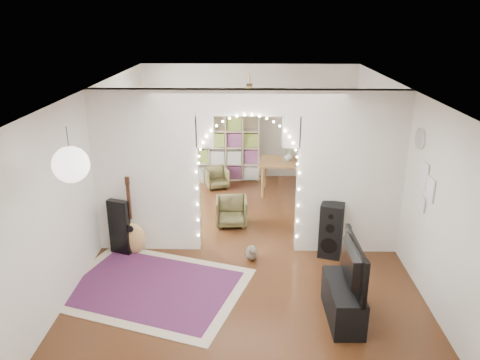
{
  "coord_description": "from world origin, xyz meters",
  "views": [
    {
      "loc": [
        0.05,
        -7.17,
        3.8
      ],
      "look_at": [
        -0.13,
        0.3,
        1.12
      ],
      "focal_mm": 35.0,
      "sensor_mm": 36.0,
      "label": 1
    }
  ],
  "objects_px": {
    "floor_speaker": "(331,230)",
    "dining_table": "(288,164)",
    "bookcase": "(226,146)",
    "media_console": "(343,302)",
    "dining_chair_left": "(217,178)",
    "acoustic_guitar": "(131,226)",
    "dining_chair_right": "(231,212)"
  },
  "relations": [
    {
      "from": "floor_speaker",
      "to": "bookcase",
      "type": "relative_size",
      "value": 0.57
    },
    {
      "from": "media_console",
      "to": "bookcase",
      "type": "distance_m",
      "value": 5.76
    },
    {
      "from": "media_console",
      "to": "bookcase",
      "type": "height_order",
      "value": "bookcase"
    },
    {
      "from": "bookcase",
      "to": "dining_table",
      "type": "xyz_separation_m",
      "value": [
        1.4,
        -0.93,
        -0.13
      ]
    },
    {
      "from": "media_console",
      "to": "bookcase",
      "type": "xyz_separation_m",
      "value": [
        -1.81,
        5.44,
        0.56
      ]
    },
    {
      "from": "floor_speaker",
      "to": "dining_table",
      "type": "relative_size",
      "value": 0.72
    },
    {
      "from": "dining_chair_left",
      "to": "dining_chair_right",
      "type": "xyz_separation_m",
      "value": [
        0.42,
        -1.99,
        0.03
      ]
    },
    {
      "from": "media_console",
      "to": "bookcase",
      "type": "relative_size",
      "value": 0.62
    },
    {
      "from": "bookcase",
      "to": "media_console",
      "type": "bearing_deg",
      "value": -84.34
    },
    {
      "from": "acoustic_guitar",
      "to": "dining_chair_left",
      "type": "xyz_separation_m",
      "value": [
        1.18,
        3.15,
        -0.27
      ]
    },
    {
      "from": "dining_table",
      "to": "floor_speaker",
      "type": "bearing_deg",
      "value": -73.87
    },
    {
      "from": "dining_chair_left",
      "to": "bookcase",
      "type": "bearing_deg",
      "value": 53.93
    },
    {
      "from": "media_console",
      "to": "dining_table",
      "type": "xyz_separation_m",
      "value": [
        -0.42,
        4.51,
        0.43
      ]
    },
    {
      "from": "floor_speaker",
      "to": "dining_table",
      "type": "xyz_separation_m",
      "value": [
        -0.51,
        2.82,
        0.22
      ]
    },
    {
      "from": "acoustic_guitar",
      "to": "dining_chair_left",
      "type": "height_order",
      "value": "acoustic_guitar"
    },
    {
      "from": "dining_chair_left",
      "to": "dining_chair_right",
      "type": "distance_m",
      "value": 2.04
    },
    {
      "from": "bookcase",
      "to": "dining_chair_right",
      "type": "xyz_separation_m",
      "value": [
        0.23,
        -2.59,
        -0.55
      ]
    },
    {
      "from": "acoustic_guitar",
      "to": "bookcase",
      "type": "bearing_deg",
      "value": 78.21
    },
    {
      "from": "acoustic_guitar",
      "to": "media_console",
      "type": "distance_m",
      "value": 3.61
    },
    {
      "from": "floor_speaker",
      "to": "dining_table",
      "type": "bearing_deg",
      "value": 117.02
    },
    {
      "from": "acoustic_guitar",
      "to": "dining_chair_left",
      "type": "relative_size",
      "value": 2.23
    },
    {
      "from": "dining_chair_right",
      "to": "dining_chair_left",
      "type": "bearing_deg",
      "value": 98.29
    },
    {
      "from": "bookcase",
      "to": "dining_table",
      "type": "bearing_deg",
      "value": -46.54
    },
    {
      "from": "acoustic_guitar",
      "to": "dining_chair_left",
      "type": "bearing_deg",
      "value": 77.73
    },
    {
      "from": "acoustic_guitar",
      "to": "media_console",
      "type": "bearing_deg",
      "value": -19.78
    },
    {
      "from": "media_console",
      "to": "dining_chair_left",
      "type": "height_order",
      "value": "media_console"
    },
    {
      "from": "dining_chair_left",
      "to": "media_console",
      "type": "bearing_deg",
      "value": -86.22
    },
    {
      "from": "acoustic_guitar",
      "to": "media_console",
      "type": "xyz_separation_m",
      "value": [
        3.18,
        -1.69,
        -0.25
      ]
    },
    {
      "from": "acoustic_guitar",
      "to": "dining_table",
      "type": "xyz_separation_m",
      "value": [
        2.76,
        2.82,
        0.18
      ]
    },
    {
      "from": "bookcase",
      "to": "dining_chair_right",
      "type": "bearing_deg",
      "value": -97.61
    },
    {
      "from": "dining_chair_left",
      "to": "floor_speaker",
      "type": "bearing_deg",
      "value": -75.07
    },
    {
      "from": "dining_table",
      "to": "dining_chair_right",
      "type": "bearing_deg",
      "value": -119.19
    }
  ]
}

